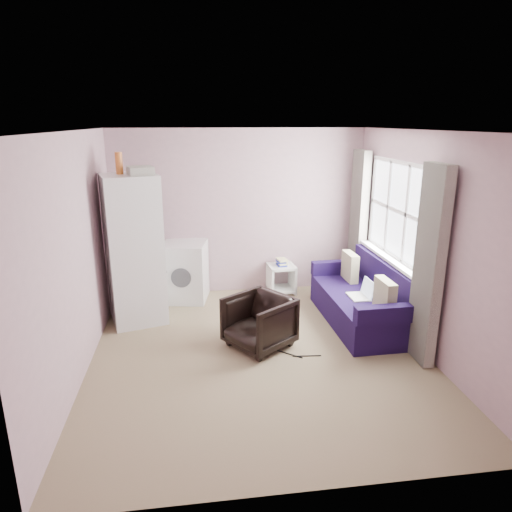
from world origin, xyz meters
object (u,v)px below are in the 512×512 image
at_px(fridge, 134,249).
at_px(armchair, 259,320).
at_px(sofa, 365,301).
at_px(side_table, 281,277).
at_px(washing_machine, 185,270).

bearing_deg(fridge, armchair, -49.19).
xyz_separation_m(fridge, sofa, (2.99, -0.50, -0.69)).
height_order(armchair, fridge, fridge).
height_order(armchair, side_table, armchair).
bearing_deg(armchair, side_table, 124.79).
height_order(armchair, washing_machine, washing_machine).
distance_m(side_table, sofa, 1.53).
height_order(fridge, washing_machine, fridge).
bearing_deg(armchair, washing_machine, 171.90).
relative_size(armchair, side_table, 1.26).
relative_size(fridge, sofa, 1.18).
relative_size(armchair, sofa, 0.36).
height_order(side_table, sofa, sofa).
relative_size(washing_machine, side_table, 1.60).
bearing_deg(washing_machine, fridge, -123.03).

